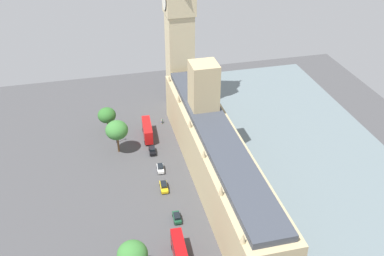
{
  "coord_description": "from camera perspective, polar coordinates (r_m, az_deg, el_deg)",
  "views": [
    {
      "loc": [
        27.12,
        91.54,
        77.02
      ],
      "look_at": [
        1.0,
        -15.16,
        8.53
      ],
      "focal_mm": 42.33,
      "sensor_mm": 36.0,
      "label": 1
    }
  ],
  "objects": [
    {
      "name": "double_decker_bus_corner",
      "position": [
        140.32,
        -5.65,
        -0.24
      ],
      "size": [
        3.2,
        10.64,
        4.75
      ],
      "rotation": [
        0.0,
        0.0,
        3.08
      ],
      "color": "red",
      "rests_on": "ground"
    },
    {
      "name": "clock_tower",
      "position": [
        145.26,
        -1.63,
        13.67
      ],
      "size": [
        9.25,
        9.25,
        60.86
      ],
      "color": "#CCBA8E",
      "rests_on": "ground"
    },
    {
      "name": "parliament_building",
      "position": [
        119.13,
        2.98,
        -3.3
      ],
      "size": [
        12.13,
        78.22,
        28.72
      ],
      "color": "tan",
      "rests_on": "ground"
    },
    {
      "name": "street_lamp_slot_11",
      "position": [
        137.73,
        -9.63,
        -0.25
      ],
      "size": [
        0.56,
        0.56,
        6.76
      ],
      "color": "black",
      "rests_on": "ground"
    },
    {
      "name": "car_black_opposite_hall",
      "position": [
        134.02,
        -5.03,
        -2.81
      ],
      "size": [
        2.07,
        4.25,
        1.74
      ],
      "rotation": [
        0.0,
        0.0,
        -0.05
      ],
      "color": "black",
      "rests_on": "ground"
    },
    {
      "name": "pedestrian_by_river_gate",
      "position": [
        148.27,
        -3.79,
        0.91
      ],
      "size": [
        0.69,
        0.69,
        1.68
      ],
      "rotation": [
        0.0,
        0.0,
        5.48
      ],
      "color": "#336B60",
      "rests_on": "ground"
    },
    {
      "name": "car_yellow_cab_far_end",
      "position": [
        120.42,
        -3.57,
        -7.35
      ],
      "size": [
        2.15,
        4.8,
        1.74
      ],
      "rotation": [
        0.0,
        0.0,
        -0.06
      ],
      "color": "gold",
      "rests_on": "ground"
    },
    {
      "name": "double_decker_bus_under_trees",
      "position": [
        101.19,
        -1.55,
        -15.39
      ],
      "size": [
        3.04,
        10.61,
        4.75
      ],
      "rotation": [
        0.0,
        0.0,
        -0.05
      ],
      "color": "#B20C0F",
      "rests_on": "ground"
    },
    {
      "name": "car_white_near_tower",
      "position": [
        126.78,
        -4.0,
        -5.06
      ],
      "size": [
        2.15,
        4.18,
        1.74
      ],
      "rotation": [
        0.0,
        0.0,
        -0.09
      ],
      "color": "silver",
      "rests_on": "ground"
    },
    {
      "name": "river_thames",
      "position": [
        134.33,
        16.36,
        -4.48
      ],
      "size": [
        44.17,
        133.4,
        0.25
      ],
      "primitive_type": "cube",
      "color": "slate",
      "rests_on": "ground"
    },
    {
      "name": "plane_tree_kerbside",
      "position": [
        143.13,
        -10.68,
        1.58
      ],
      "size": [
        5.64,
        5.64,
        8.41
      ],
      "color": "brown",
      "rests_on": "ground"
    },
    {
      "name": "ground_plane",
      "position": [
        122.67,
        2.15,
        -6.98
      ],
      "size": [
        148.22,
        148.22,
        0.0
      ],
      "primitive_type": "plane",
      "color": "#424244"
    },
    {
      "name": "car_dark_green_midblock",
      "position": [
        111.45,
        -1.93,
        -11.17
      ],
      "size": [
        1.96,
        4.15,
        1.74
      ],
      "rotation": [
        0.0,
        0.0,
        3.1
      ],
      "color": "#19472D",
      "rests_on": "ground"
    },
    {
      "name": "plane_tree_leading",
      "position": [
        96.68,
        -7.51,
        -15.52
      ],
      "size": [
        6.39,
        6.39,
        8.94
      ],
      "color": "brown",
      "rests_on": "ground"
    },
    {
      "name": "plane_tree_slot_10",
      "position": [
        132.23,
        -9.46,
        -0.27
      ],
      "size": [
        6.55,
        6.55,
        10.29
      ],
      "color": "brown",
      "rests_on": "ground"
    },
    {
      "name": "pedestrian_trailing",
      "position": [
        147.9,
        -3.85,
        0.79
      ],
      "size": [
        0.54,
        0.63,
        1.53
      ],
      "rotation": [
        0.0,
        0.0,
        5.96
      ],
      "color": "gray",
      "rests_on": "ground"
    }
  ]
}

